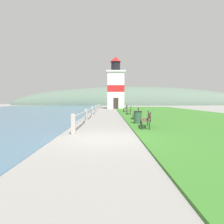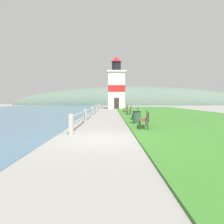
% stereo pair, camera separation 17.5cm
% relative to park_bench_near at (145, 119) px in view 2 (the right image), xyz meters
% --- Properties ---
extents(ground_plane, '(160.00, 160.00, 0.00)m').
position_rel_park_bench_near_xyz_m(ground_plane, '(-2.26, -3.07, -0.54)').
color(ground_plane, gray).
extents(grass_verge, '(12.00, 49.45, 0.06)m').
position_rel_park_bench_near_xyz_m(grass_verge, '(5.18, 13.41, -0.51)').
color(grass_verge, '#387528').
rests_on(grass_verge, ground_plane).
extents(seawall_railing, '(0.18, 27.20, 0.93)m').
position_rel_park_bench_near_xyz_m(seawall_railing, '(-3.60, 11.44, 0.01)').
color(seawall_railing, '#A8A399').
rests_on(seawall_railing, ground_plane).
extents(park_bench_near, '(0.67, 1.80, 0.94)m').
position_rel_park_bench_near_xyz_m(park_bench_near, '(0.00, 0.00, 0.00)').
color(park_bench_near, brown).
rests_on(park_bench_near, ground_plane).
extents(park_bench_midway, '(0.68, 1.83, 0.94)m').
position_rel_park_bench_near_xyz_m(park_bench_midway, '(0.17, 5.61, 0.00)').
color(park_bench_midway, brown).
rests_on(park_bench_midway, ground_plane).
extents(park_bench_far, '(0.66, 1.80, 0.94)m').
position_rel_park_bench_near_xyz_m(park_bench_far, '(0.17, 11.64, 0.00)').
color(park_bench_far, brown).
rests_on(park_bench_far, ground_plane).
extents(park_bench_by_lighthouse, '(0.55, 2.01, 0.94)m').
position_rel_park_bench_near_xyz_m(park_bench_by_lighthouse, '(0.15, 16.71, 0.00)').
color(park_bench_by_lighthouse, brown).
rests_on(park_bench_by_lighthouse, ground_plane).
extents(lighthouse, '(3.48, 3.48, 9.54)m').
position_rel_park_bench_near_xyz_m(lighthouse, '(-0.81, 28.80, 3.47)').
color(lighthouse, white).
rests_on(lighthouse, ground_plane).
extents(trash_bin, '(0.54, 0.54, 0.84)m').
position_rel_park_bench_near_xyz_m(trash_bin, '(-0.19, 2.14, -0.11)').
color(trash_bin, '#2D5138').
rests_on(trash_bin, ground_plane).
extents(distant_hillside, '(80.00, 16.00, 12.00)m').
position_rel_park_bench_near_xyz_m(distant_hillside, '(5.74, 59.90, -0.54)').
color(distant_hillside, '#566B5B').
rests_on(distant_hillside, ground_plane).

